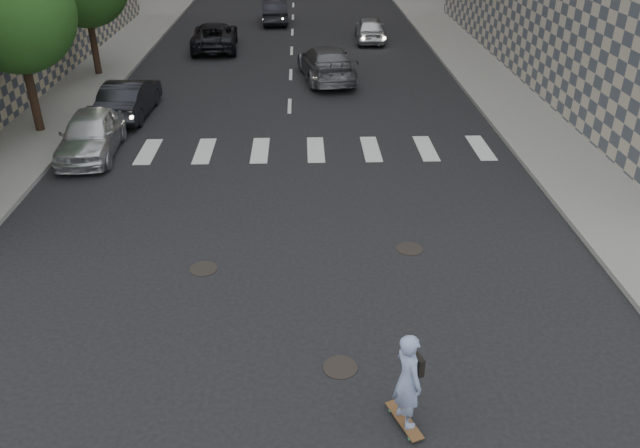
{
  "coord_description": "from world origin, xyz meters",
  "views": [
    {
      "loc": [
        0.5,
        -11.96,
        8.49
      ],
      "look_at": [
        0.91,
        1.08,
        1.3
      ],
      "focal_mm": 35.0,
      "sensor_mm": 36.0,
      "label": 1
    }
  ],
  "objects_px": {
    "skateboarder": "(408,380)",
    "traffic_car_d": "(370,29)",
    "traffic_car_b": "(326,63)",
    "traffic_car_e": "(275,11)",
    "traffic_car_a": "(129,98)",
    "traffic_car_c": "(215,36)",
    "silver_sedan": "(91,134)",
    "tree_b": "(15,6)"
  },
  "relations": [
    {
      "from": "tree_b",
      "to": "traffic_car_e",
      "type": "bearing_deg",
      "value": 68.43
    },
    {
      "from": "skateboarder",
      "to": "traffic_car_b",
      "type": "bearing_deg",
      "value": 70.55
    },
    {
      "from": "skateboarder",
      "to": "traffic_car_b",
      "type": "distance_m",
      "value": 22.06
    },
    {
      "from": "tree_b",
      "to": "traffic_car_a",
      "type": "xyz_separation_m",
      "value": [
        2.95,
        1.86,
        -3.9
      ]
    },
    {
      "from": "traffic_car_c",
      "to": "silver_sedan",
      "type": "bearing_deg",
      "value": 77.13
    },
    {
      "from": "silver_sedan",
      "to": "traffic_car_a",
      "type": "bearing_deg",
      "value": 81.75
    },
    {
      "from": "tree_b",
      "to": "traffic_car_c",
      "type": "relative_size",
      "value": 1.23
    },
    {
      "from": "skateboarder",
      "to": "traffic_car_e",
      "type": "xyz_separation_m",
      "value": [
        -3.46,
        36.0,
        -0.27
      ]
    },
    {
      "from": "tree_b",
      "to": "skateboarder",
      "type": "bearing_deg",
      "value": -52.28
    },
    {
      "from": "traffic_car_b",
      "to": "traffic_car_d",
      "type": "xyz_separation_m",
      "value": [
        2.94,
        8.21,
        -0.08
      ]
    },
    {
      "from": "skateboarder",
      "to": "traffic_car_e",
      "type": "relative_size",
      "value": 0.43
    },
    {
      "from": "tree_b",
      "to": "traffic_car_a",
      "type": "height_order",
      "value": "tree_b"
    },
    {
      "from": "tree_b",
      "to": "traffic_car_e",
      "type": "height_order",
      "value": "tree_b"
    },
    {
      "from": "skateboarder",
      "to": "traffic_car_d",
      "type": "bearing_deg",
      "value": 64.63
    },
    {
      "from": "traffic_car_c",
      "to": "traffic_car_e",
      "type": "bearing_deg",
      "value": -116.79
    },
    {
      "from": "traffic_car_c",
      "to": "traffic_car_d",
      "type": "xyz_separation_m",
      "value": [
        9.07,
        1.76,
        -0.02
      ]
    },
    {
      "from": "traffic_car_a",
      "to": "traffic_car_b",
      "type": "bearing_deg",
      "value": -146.63
    },
    {
      "from": "traffic_car_b",
      "to": "traffic_car_e",
      "type": "xyz_separation_m",
      "value": [
        -2.95,
        13.95,
        -0.04
      ]
    },
    {
      "from": "traffic_car_c",
      "to": "tree_b",
      "type": "bearing_deg",
      "value": 65.32
    },
    {
      "from": "traffic_car_d",
      "to": "traffic_car_e",
      "type": "relative_size",
      "value": 0.91
    },
    {
      "from": "traffic_car_c",
      "to": "traffic_car_d",
      "type": "height_order",
      "value": "traffic_car_c"
    },
    {
      "from": "skateboarder",
      "to": "traffic_car_c",
      "type": "distance_m",
      "value": 29.26
    },
    {
      "from": "traffic_car_b",
      "to": "traffic_car_c",
      "type": "height_order",
      "value": "traffic_car_b"
    },
    {
      "from": "traffic_car_c",
      "to": "traffic_car_e",
      "type": "height_order",
      "value": "traffic_car_e"
    },
    {
      "from": "silver_sedan",
      "to": "traffic_car_e",
      "type": "distance_m",
      "value": 23.84
    },
    {
      "from": "silver_sedan",
      "to": "traffic_car_c",
      "type": "bearing_deg",
      "value": 77.66
    },
    {
      "from": "silver_sedan",
      "to": "traffic_car_c",
      "type": "xyz_separation_m",
      "value": [
        2.48,
        15.67,
        -0.02
      ]
    },
    {
      "from": "silver_sedan",
      "to": "tree_b",
      "type": "bearing_deg",
      "value": 135.09
    },
    {
      "from": "traffic_car_b",
      "to": "traffic_car_c",
      "type": "distance_m",
      "value": 8.89
    },
    {
      "from": "traffic_car_b",
      "to": "traffic_car_e",
      "type": "distance_m",
      "value": 14.26
    },
    {
      "from": "traffic_car_b",
      "to": "traffic_car_c",
      "type": "relative_size",
      "value": 1.03
    },
    {
      "from": "traffic_car_b",
      "to": "traffic_car_c",
      "type": "xyz_separation_m",
      "value": [
        -6.12,
        6.45,
        -0.06
      ]
    },
    {
      "from": "traffic_car_a",
      "to": "traffic_car_c",
      "type": "height_order",
      "value": "traffic_car_a"
    },
    {
      "from": "skateboarder",
      "to": "traffic_car_e",
      "type": "bearing_deg",
      "value": 74.73
    },
    {
      "from": "traffic_car_e",
      "to": "traffic_car_b",
      "type": "bearing_deg",
      "value": 98.62
    },
    {
      "from": "traffic_car_a",
      "to": "tree_b",
      "type": "bearing_deg",
      "value": 34.1
    },
    {
      "from": "traffic_car_b",
      "to": "silver_sedan",
      "type": "bearing_deg",
      "value": 39.02
    },
    {
      "from": "traffic_car_c",
      "to": "traffic_car_b",
      "type": "bearing_deg",
      "value": 129.62
    },
    {
      "from": "traffic_car_a",
      "to": "silver_sedan",
      "type": "bearing_deg",
      "value": 86.96
    },
    {
      "from": "skateboarder",
      "to": "silver_sedan",
      "type": "height_order",
      "value": "skateboarder"
    },
    {
      "from": "tree_b",
      "to": "traffic_car_c",
      "type": "xyz_separation_m",
      "value": [
        5.08,
        13.37,
        -3.9
      ]
    },
    {
      "from": "skateboarder",
      "to": "traffic_car_c",
      "type": "height_order",
      "value": "skateboarder"
    }
  ]
}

